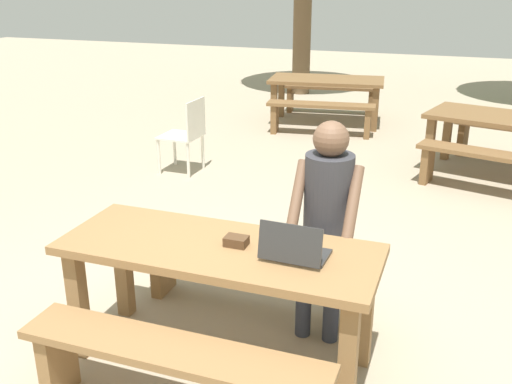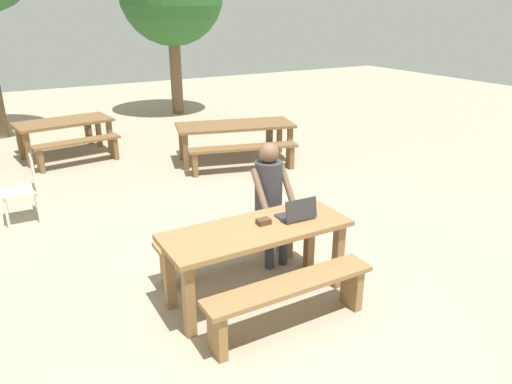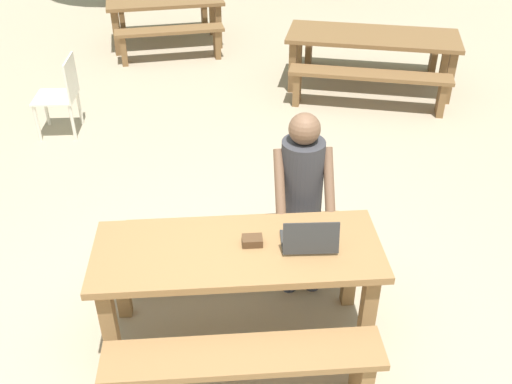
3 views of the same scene
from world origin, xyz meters
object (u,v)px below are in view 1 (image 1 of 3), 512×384
picnic_table_front (219,265)px  small_pouch (236,241)px  person_seated (327,212)px  plastic_chair (186,133)px  laptop (294,250)px  picnic_table_rear (327,85)px

picnic_table_front → small_pouch: size_ratio=14.16×
person_seated → plastic_chair: bearing=131.0°
laptop → picnic_table_rear: (-1.25, 6.04, -0.22)m
person_seated → plastic_chair: size_ratio=1.59×
person_seated → picnic_table_rear: (-1.29, 5.46, -0.21)m
picnic_table_front → small_pouch: small_pouch is taller
picnic_table_front → picnic_table_rear: (-0.81, 6.03, -0.04)m
picnic_table_front → picnic_table_rear: picnic_table_front is taller
picnic_table_rear → picnic_table_front: bearing=-89.9°
small_pouch → person_seated: 0.66m
picnic_table_front → picnic_table_rear: bearing=97.6°
small_pouch → plastic_chair: bearing=120.9°
picnic_table_front → laptop: laptop is taller
picnic_table_rear → small_pouch: bearing=-89.0°
plastic_chair → picnic_table_rear: size_ratio=0.48×
laptop → plastic_chair: size_ratio=0.41×
laptop → plastic_chair: bearing=-52.9°
picnic_table_front → laptop: (0.45, -0.02, 0.18)m
picnic_table_front → laptop: bearing=-2.3°
small_pouch → laptop: bearing=-8.2°
laptop → picnic_table_rear: size_ratio=0.20×
plastic_chair → picnic_table_rear: (0.96, 2.87, 0.13)m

